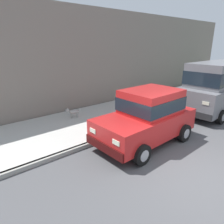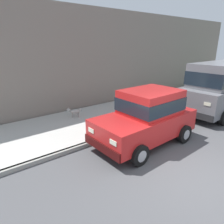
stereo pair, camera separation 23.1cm
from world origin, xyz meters
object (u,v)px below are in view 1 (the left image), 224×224
at_px(car_grey_van, 217,85).
at_px(car_red_hatchback, 147,116).
at_px(fire_hydrant, 153,108).
at_px(dog_grey, 73,112).

bearing_deg(car_grey_van, car_red_hatchback, -89.48).
bearing_deg(fire_hydrant, car_red_hatchback, -55.82).
bearing_deg(dog_grey, car_red_hatchback, 15.07).
distance_m(car_red_hatchback, dog_grey, 3.73).
relative_size(car_grey_van, fire_hydrant, 6.83).
distance_m(car_red_hatchback, fire_hydrant, 2.67).
relative_size(car_red_hatchback, dog_grey, 5.42).
relative_size(car_grey_van, dog_grey, 7.00).
bearing_deg(dog_grey, car_grey_van, 60.64).
distance_m(car_grey_van, dog_grey, 7.24).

